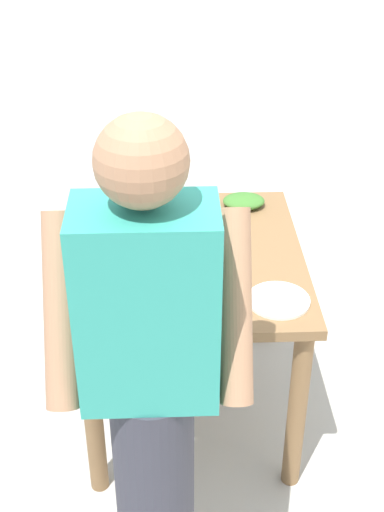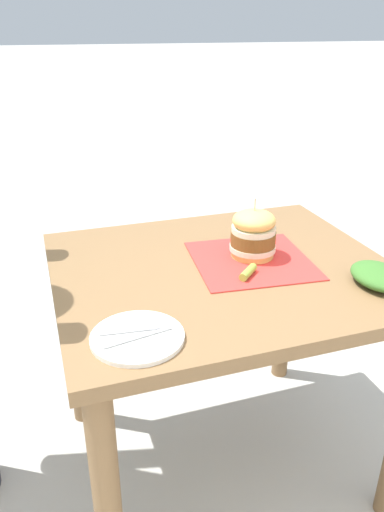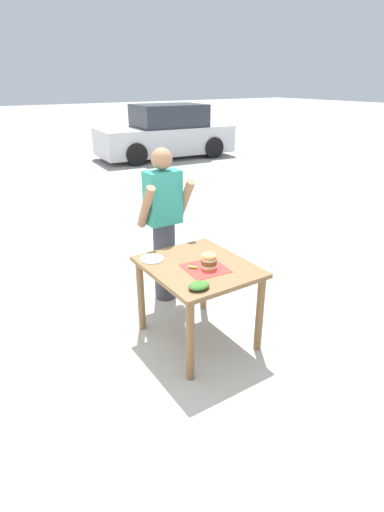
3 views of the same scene
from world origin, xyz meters
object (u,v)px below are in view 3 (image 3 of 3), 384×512
patio_table (198,278)px  side_plate_with_forks (152,259)px  diner_across_table (164,224)px  pickle_spear (193,267)px  parked_car_mid_block (166,134)px  side_salad (199,286)px  sandwich (209,260)px

patio_table → side_plate_with_forks: 0.46m
patio_table → diner_across_table: (0.14, 0.87, 0.24)m
pickle_spear → parked_car_mid_block: parked_car_mid_block is taller
side_salad → parked_car_mid_block: parked_car_mid_block is taller
pickle_spear → diner_across_table: diner_across_table is taller
patio_table → parked_car_mid_block: (4.64, 8.71, 0.07)m
parked_car_mid_block → sandwich: bearing=-117.6°
patio_table → sandwich: (0.04, -0.11, 0.21)m
sandwich → parked_car_mid_block: parked_car_mid_block is taller
pickle_spear → side_salad: (-0.15, -0.33, 0.01)m
sandwich → parked_car_mid_block: bearing=62.4°
side_salad → sandwich: bearing=42.8°
pickle_spear → parked_car_mid_block: bearing=61.6°
sandwich → side_plate_with_forks: size_ratio=0.85×
sandwich → pickle_spear: sandwich is taller
side_plate_with_forks → side_salad: side_salad is taller
side_plate_with_forks → parked_car_mid_block: 9.73m
sandwich → side_plate_with_forks: (-0.33, 0.44, -0.07)m
patio_table → parked_car_mid_block: bearing=61.9°
patio_table → pickle_spear: 0.18m
sandwich → patio_table: bearing=108.8°
sandwich → diner_across_table: size_ratio=0.11×
side_salad → diner_across_table: size_ratio=0.11×
parked_car_mid_block → side_plate_with_forks: bearing=-120.5°
pickle_spear → diner_across_table: size_ratio=0.05×
sandwich → diner_across_table: (0.11, 0.98, 0.02)m
side_plate_with_forks → side_salad: (0.05, -0.70, 0.02)m
patio_table → side_salad: 0.47m
diner_across_table → patio_table: bearing=-99.3°
side_plate_with_forks → diner_across_table: diner_across_table is taller
side_plate_with_forks → pickle_spear: bearing=-61.0°
sandwich → diner_across_table: diner_across_table is taller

